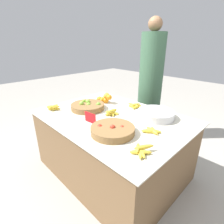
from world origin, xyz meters
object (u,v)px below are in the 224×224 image
metal_bowl (156,114)px  price_sign (90,118)px  tomato_basket (113,130)px  vendor_person (150,87)px  lime_bowl (88,106)px

metal_bowl → price_sign: bearing=-124.6°
tomato_basket → metal_bowl: (0.08, 0.55, 0.01)m
vendor_person → tomato_basket: bearing=-69.6°
price_sign → lime_bowl: bearing=142.1°
tomato_basket → vendor_person: vendor_person is taller
lime_bowl → price_sign: (0.32, -0.21, 0.02)m
lime_bowl → vendor_person: 1.05m
tomato_basket → vendor_person: bearing=110.4°
lime_bowl → tomato_basket: 0.65m
tomato_basket → metal_bowl: size_ratio=1.01×
lime_bowl → tomato_basket: size_ratio=1.02×
metal_bowl → vendor_person: size_ratio=0.22×
lime_bowl → tomato_basket: (0.62, -0.20, -0.00)m
lime_bowl → price_sign: bearing=-33.3°
lime_bowl → metal_bowl: lime_bowl is taller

